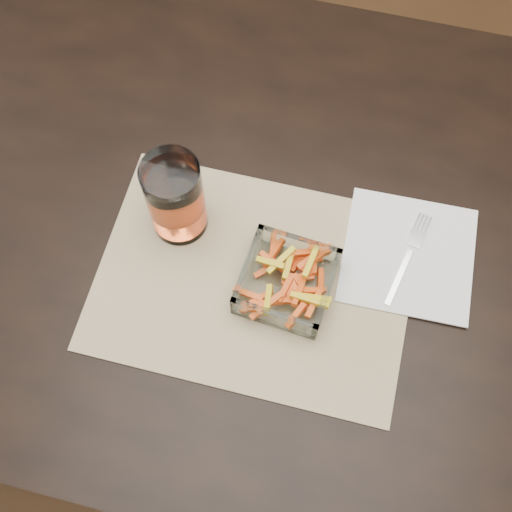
# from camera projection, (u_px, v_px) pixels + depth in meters

# --- Properties ---
(dining_table) EXTENTS (1.60, 0.90, 0.75)m
(dining_table) POSITION_uv_depth(u_px,v_px,m) (297.00, 250.00, 1.05)
(dining_table) COLOR black
(dining_table) RESTS_ON ground
(placemat) EXTENTS (0.45, 0.33, 0.00)m
(placemat) POSITION_uv_depth(u_px,v_px,m) (254.00, 280.00, 0.93)
(placemat) COLOR tan
(placemat) RESTS_ON dining_table
(glass_bowl) EXTENTS (0.13, 0.13, 0.05)m
(glass_bowl) POSITION_uv_depth(u_px,v_px,m) (287.00, 282.00, 0.90)
(glass_bowl) COLOR white
(glass_bowl) RESTS_ON placemat
(tumbler) EXTENTS (0.08, 0.08, 0.14)m
(tumbler) POSITION_uv_depth(u_px,v_px,m) (176.00, 200.00, 0.91)
(tumbler) COLOR white
(tumbler) RESTS_ON placemat
(napkin) EXTENTS (0.19, 0.19, 0.00)m
(napkin) POSITION_uv_depth(u_px,v_px,m) (408.00, 255.00, 0.94)
(napkin) COLOR white
(napkin) RESTS_ON placemat
(fork) EXTENTS (0.05, 0.16, 0.00)m
(fork) POSITION_uv_depth(u_px,v_px,m) (408.00, 255.00, 0.94)
(fork) COLOR silver
(fork) RESTS_ON napkin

